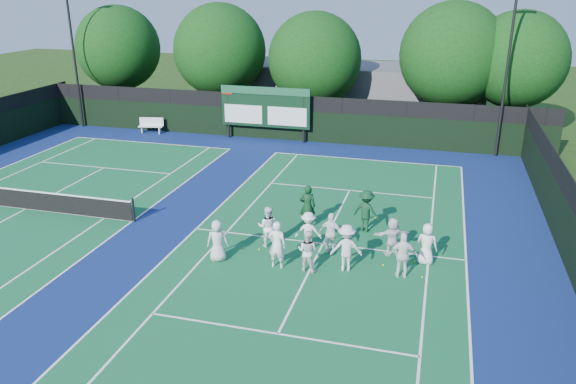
% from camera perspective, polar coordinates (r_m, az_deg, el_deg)
% --- Properties ---
extents(ground, '(120.00, 120.00, 0.00)m').
position_cam_1_polar(ground, '(21.66, 3.02, -6.38)').
color(ground, '#1B370F').
rests_on(ground, ground).
extents(court_apron, '(34.00, 32.00, 0.01)m').
position_cam_1_polar(court_apron, '(24.34, -10.41, -3.57)').
color(court_apron, navy).
rests_on(court_apron, ground).
extents(near_court, '(11.05, 23.85, 0.01)m').
position_cam_1_polar(near_court, '(22.53, 3.57, -5.26)').
color(near_court, '#125B31').
rests_on(near_court, ground).
extents(left_court, '(11.05, 23.85, 0.01)m').
position_cam_1_polar(left_court, '(28.58, -25.06, -1.55)').
color(left_court, '#125B31').
rests_on(left_court, ground).
extents(back_fence, '(34.00, 0.08, 3.00)m').
position_cam_1_polar(back_fence, '(37.29, -0.64, 7.36)').
color(back_fence, black).
rests_on(back_fence, ground).
extents(divider_fence_right, '(0.08, 32.00, 3.00)m').
position_cam_1_polar(divider_fence_right, '(22.18, 27.10, -4.22)').
color(divider_fence_right, black).
rests_on(divider_fence_right, ground).
extents(scoreboard, '(6.00, 0.21, 3.55)m').
position_cam_1_polar(scoreboard, '(37.01, -2.34, 8.57)').
color(scoreboard, black).
rests_on(scoreboard, ground).
extents(clubhouse, '(18.00, 6.00, 4.00)m').
position_cam_1_polar(clubhouse, '(44.03, 7.38, 10.06)').
color(clubhouse, '#57575B').
rests_on(clubhouse, ground).
extents(light_pole_left, '(1.20, 0.30, 10.12)m').
position_cam_1_polar(light_pole_left, '(42.86, -21.12, 14.45)').
color(light_pole_left, black).
rests_on(light_pole_left, ground).
extents(light_pole_right, '(1.20, 0.30, 10.12)m').
position_cam_1_polar(light_pole_right, '(34.97, 21.60, 13.34)').
color(light_pole_right, black).
rests_on(light_pole_right, ground).
extents(tennis_net, '(11.30, 0.10, 1.10)m').
position_cam_1_polar(tennis_net, '(28.42, -25.21, -0.65)').
color(tennis_net, black).
rests_on(tennis_net, ground).
extents(bench, '(1.73, 0.79, 1.06)m').
position_cam_1_polar(bench, '(40.42, -13.73, 6.66)').
color(bench, white).
rests_on(bench, ground).
extents(tree_a, '(6.25, 6.25, 8.37)m').
position_cam_1_polar(tree_a, '(45.44, -16.62, 13.66)').
color(tree_a, black).
rests_on(tree_a, ground).
extents(tree_b, '(6.60, 6.60, 8.60)m').
position_cam_1_polar(tree_b, '(41.75, -6.69, 13.88)').
color(tree_b, black).
rests_on(tree_b, ground).
extents(tree_c, '(6.44, 6.44, 8.11)m').
position_cam_1_polar(tree_c, '(39.75, 2.98, 13.08)').
color(tree_c, black).
rests_on(tree_c, ground).
extents(tree_d, '(6.79, 6.79, 8.86)m').
position_cam_1_polar(tree_d, '(38.76, 16.57, 12.94)').
color(tree_d, black).
rests_on(tree_d, ground).
extents(tree_e, '(6.12, 6.12, 8.35)m').
position_cam_1_polar(tree_e, '(39.05, 22.50, 12.08)').
color(tree_e, black).
rests_on(tree_e, ground).
extents(tennis_ball_1, '(0.07, 0.07, 0.07)m').
position_cam_1_polar(tennis_ball_1, '(21.58, 12.75, -6.91)').
color(tennis_ball_1, '#D2E91B').
rests_on(tennis_ball_1, ground).
extents(tennis_ball_2, '(0.07, 0.07, 0.07)m').
position_cam_1_polar(tennis_ball_2, '(21.10, 9.64, -7.33)').
color(tennis_ball_2, '#D2E91B').
rests_on(tennis_ball_2, ground).
extents(tennis_ball_3, '(0.07, 0.07, 0.07)m').
position_cam_1_polar(tennis_ball_3, '(22.00, -2.94, -5.84)').
color(tennis_ball_3, '#D2E91B').
rests_on(tennis_ball_3, ground).
extents(tennis_ball_4, '(0.07, 0.07, 0.07)m').
position_cam_1_polar(tennis_ball_4, '(25.15, 8.84, -2.59)').
color(tennis_ball_4, '#D2E91B').
rests_on(tennis_ball_4, ground).
extents(tennis_ball_5, '(0.07, 0.07, 0.07)m').
position_cam_1_polar(tennis_ball_5, '(20.57, 13.48, -8.41)').
color(tennis_ball_5, '#D2E91B').
rests_on(tennis_ball_5, ground).
extents(player_front_0, '(0.91, 0.75, 1.62)m').
position_cam_1_polar(player_front_0, '(21.04, -7.18, -4.92)').
color(player_front_0, silver).
rests_on(player_front_0, ground).
extents(player_front_1, '(0.67, 0.45, 1.82)m').
position_cam_1_polar(player_front_1, '(20.34, -1.12, -5.37)').
color(player_front_1, white).
rests_on(player_front_1, ground).
extents(player_front_2, '(0.85, 0.71, 1.55)m').
position_cam_1_polar(player_front_2, '(20.20, 1.99, -5.99)').
color(player_front_2, white).
rests_on(player_front_2, ground).
extents(player_front_3, '(1.26, 0.89, 1.77)m').
position_cam_1_polar(player_front_3, '(20.26, 5.95, -5.66)').
color(player_front_3, silver).
rests_on(player_front_3, ground).
extents(player_front_4, '(1.05, 0.59, 1.70)m').
position_cam_1_polar(player_front_4, '(20.11, 11.61, -6.32)').
color(player_front_4, white).
rests_on(player_front_4, ground).
extents(player_back_0, '(0.88, 0.72, 1.66)m').
position_cam_1_polar(player_back_0, '(22.01, -2.07, -3.53)').
color(player_back_0, white).
rests_on(player_back_0, ground).
extents(player_back_1, '(1.10, 0.73, 1.59)m').
position_cam_1_polar(player_back_1, '(21.68, 2.08, -4.02)').
color(player_back_1, white).
rests_on(player_back_1, ground).
extents(player_back_2, '(1.01, 0.55, 1.64)m').
position_cam_1_polar(player_back_2, '(21.51, 4.41, -4.20)').
color(player_back_2, white).
rests_on(player_back_2, ground).
extents(player_back_3, '(1.47, 0.97, 1.52)m').
position_cam_1_polar(player_back_3, '(21.70, 10.56, -4.45)').
color(player_back_3, silver).
rests_on(player_back_3, ground).
extents(player_back_4, '(0.83, 0.59, 1.59)m').
position_cam_1_polar(player_back_4, '(21.27, 13.91, -5.14)').
color(player_back_4, white).
rests_on(player_back_4, ground).
extents(coach_left, '(0.77, 0.59, 1.88)m').
position_cam_1_polar(coach_left, '(23.69, 1.99, -1.45)').
color(coach_left, '#0D3318').
rests_on(coach_left, ground).
extents(coach_right, '(1.31, 1.00, 1.80)m').
position_cam_1_polar(coach_right, '(23.50, 7.96, -1.94)').
color(coach_right, '#0F371D').
rests_on(coach_right, ground).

